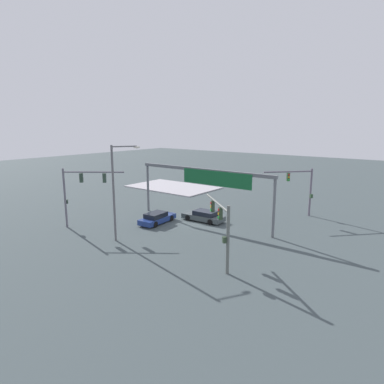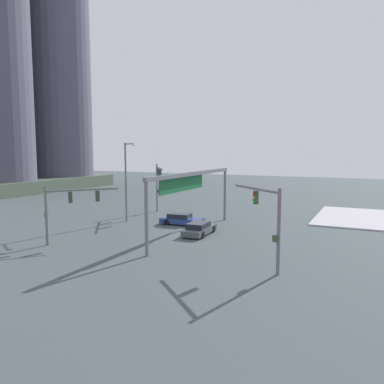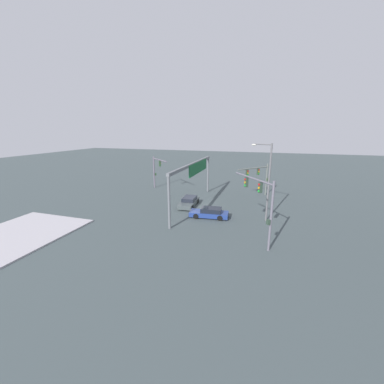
{
  "view_description": "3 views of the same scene",
  "coord_description": "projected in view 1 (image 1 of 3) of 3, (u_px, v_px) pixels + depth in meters",
  "views": [
    {
      "loc": [
        -20.98,
        28.68,
        10.61
      ],
      "look_at": [
        -0.67,
        2.49,
        3.93
      ],
      "focal_mm": 31.41,
      "sensor_mm": 36.0,
      "label": 1
    },
    {
      "loc": [
        -32.37,
        -15.53,
        8.02
      ],
      "look_at": [
        2.31,
        1.08,
        3.79
      ],
      "focal_mm": 35.71,
      "sensor_mm": 36.0,
      "label": 2
    },
    {
      "loc": [
        30.67,
        9.44,
        10.32
      ],
      "look_at": [
        -0.55,
        -0.53,
        1.82
      ],
      "focal_mm": 22.75,
      "sensor_mm": 36.0,
      "label": 3
    }
  ],
  "objects": [
    {
      "name": "traffic_signal_near_corner",
      "position": [
        80.0,
        187.0,
        34.47
      ],
      "size": [
        5.43,
        3.87,
        6.23
      ],
      "rotation": [
        0.0,
        0.0,
        -2.51
      ],
      "color": "slate",
      "rests_on": "ground"
    },
    {
      "name": "sidewalk_corner",
      "position": [
        173.0,
        187.0,
        57.55
      ],
      "size": [
        14.52,
        9.17,
        0.15
      ],
      "primitive_type": "cube",
      "color": "#B1ADB3",
      "rests_on": "ground"
    },
    {
      "name": "ground_plane",
      "position": [
        201.0,
        223.0,
        36.92
      ],
      "size": [
        170.93,
        170.93,
        0.0
      ],
      "primitive_type": "plane",
      "color": "#414C4E"
    },
    {
      "name": "sedan_car_waiting_far",
      "position": [
        157.0,
        218.0,
        36.68
      ],
      "size": [
        2.18,
        4.73,
        1.21
      ],
      "rotation": [
        0.0,
        0.0,
        -1.48
      ],
      "color": "navy",
      "rests_on": "ground"
    },
    {
      "name": "streetlamp_curved_arm",
      "position": [
        116.0,
        187.0,
        30.3
      ],
      "size": [
        1.52,
        2.37,
        8.84
      ],
      "rotation": [
        0.0,
        0.0,
        -2.1
      ],
      "color": "slate",
      "rests_on": "ground"
    },
    {
      "name": "overhead_sign_gantry",
      "position": [
        206.0,
        178.0,
        35.76
      ],
      "size": [
        17.04,
        0.43,
        6.0
      ],
      "color": "slate",
      "rests_on": "ground"
    },
    {
      "name": "sedan_car_approaching",
      "position": [
        204.0,
        216.0,
        37.46
      ],
      "size": [
        4.86,
        2.1,
        1.21
      ],
      "rotation": [
        0.0,
        0.0,
        0.05
      ],
      "color": "#424C4D",
      "rests_on": "ground"
    },
    {
      "name": "traffic_signal_opposite_side",
      "position": [
        301.0,
        184.0,
        38.8
      ],
      "size": [
        4.41,
        4.43,
        5.63
      ],
      "rotation": [
        0.0,
        0.0,
        0.82
      ],
      "color": "slate",
      "rests_on": "ground"
    },
    {
      "name": "traffic_signal_cross_street",
      "position": [
        221.0,
        221.0,
        25.2
      ],
      "size": [
        4.78,
        4.43,
        5.07
      ],
      "rotation": [
        0.0,
        0.0,
        -0.71
      ],
      "color": "#5E645F",
      "rests_on": "ground"
    }
  ]
}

